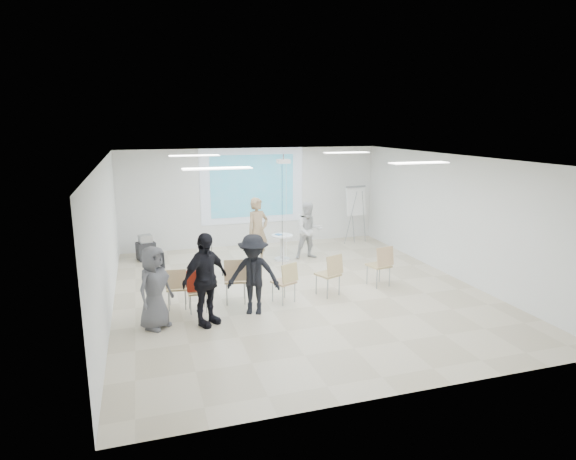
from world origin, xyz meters
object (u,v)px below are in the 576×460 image
object	(u,v)px
flipchart_easel	(356,201)
chair_left_inner	(235,277)
chair_right_inner	(331,271)
pedestal_table	(282,246)
chair_left_mid	(198,289)
audience_mid	(253,269)
av_cart	(146,248)
chair_right_far	(381,263)
player_left	(258,227)
audience_left	(205,273)
player_right	(309,228)
chair_far_left	(177,285)
chair_center	(286,279)
laptop	(235,278)
audience_outer	(154,283)

from	to	relation	value
flipchart_easel	chair_left_inner	bearing A→B (deg)	-144.14
chair_right_inner	pedestal_table	bearing A→B (deg)	72.20
chair_left_mid	audience_mid	size ratio (longest dim) A/B	0.45
chair_left_mid	av_cart	distance (m)	4.37
chair_right_inner	chair_right_far	distance (m)	1.38
player_left	audience_left	size ratio (longest dim) A/B	1.01
player_right	chair_far_left	world-z (taller)	player_right
chair_far_left	flipchart_easel	distance (m)	7.14
chair_left_mid	audience_left	size ratio (longest dim) A/B	0.40
chair_center	audience_mid	bearing A→B (deg)	-179.89
player_left	chair_right_inner	distance (m)	3.03
chair_right_far	audience_left	bearing A→B (deg)	-177.88
chair_far_left	chair_left_mid	world-z (taller)	chair_far_left
flipchart_easel	audience_mid	bearing A→B (deg)	-138.45
audience_left	chair_right_far	bearing A→B (deg)	-21.29
pedestal_table	chair_left_mid	world-z (taller)	chair_left_mid
chair_left_mid	chair_right_inner	world-z (taller)	chair_right_inner
chair_far_left	laptop	world-z (taller)	chair_far_left
chair_left_inner	chair_center	xyz separation A→B (m)	(1.02, -0.28, -0.06)
laptop	av_cart	distance (m)	4.29
player_right	chair_center	world-z (taller)	player_right
player_left	chair_left_mid	distance (m)	3.57
chair_right_inner	chair_right_far	world-z (taller)	chair_right_far
pedestal_table	chair_left_mid	xyz separation A→B (m)	(-2.70, -3.13, 0.08)
audience_mid	audience_outer	world-z (taller)	audience_mid
chair_left_inner	audience_mid	distance (m)	0.75
chair_left_mid	av_cart	xyz separation A→B (m)	(-0.93, 4.27, -0.16)
chair_right_inner	audience_outer	distance (m)	3.80
chair_left_mid	chair_far_left	bearing A→B (deg)	141.78
chair_right_far	flipchart_easel	size ratio (longest dim) A/B	0.53
chair_left_inner	player_right	bearing A→B (deg)	56.88
audience_mid	chair_far_left	bearing A→B (deg)	176.88
player_right	flipchart_easel	bearing A→B (deg)	33.28
player_left	av_cart	distance (m)	3.26
pedestal_table	chair_right_far	xyz separation A→B (m)	(1.56, -2.80, 0.17)
player_right	chair_right_inner	xyz separation A→B (m)	(-0.57, -3.01, -0.32)
player_right	chair_left_inner	xyz separation A→B (m)	(-2.65, -2.84, -0.30)
player_left	chair_right_inner	world-z (taller)	player_left
chair_right_far	laptop	xyz separation A→B (m)	(-3.42, 0.04, -0.04)
audience_left	flipchart_easel	xyz separation A→B (m)	(5.38, 4.96, 0.33)
pedestal_table	av_cart	bearing A→B (deg)	162.58
audience_outer	player_right	bearing A→B (deg)	-4.99
chair_center	chair_right_inner	distance (m)	1.06
player_right	audience_outer	xyz separation A→B (m)	(-4.31, -3.61, -0.01)
chair_left_inner	audience_outer	xyz separation A→B (m)	(-1.66, -0.77, 0.29)
chair_center	audience_left	size ratio (longest dim) A/B	0.44
player_left	flipchart_easel	distance (m)	3.77
av_cart	player_left	bearing A→B (deg)	-40.21
player_left	av_cart	world-z (taller)	player_left
chair_right_far	av_cart	size ratio (longest dim) A/B	1.37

